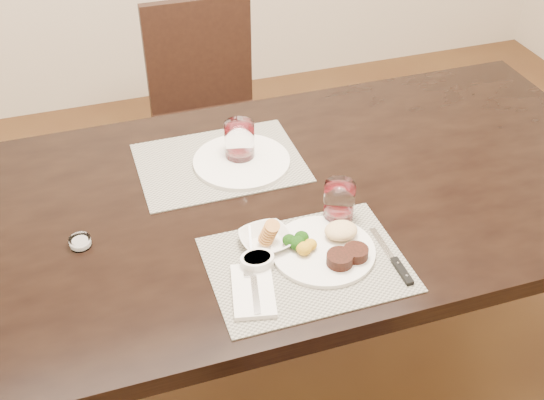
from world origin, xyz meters
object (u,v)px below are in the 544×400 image
object	(u,v)px
dinner_plate	(328,248)
wine_glass_near	(339,203)
steak_knife	(397,264)
chair_far	(208,106)
far_plate	(242,161)
cracker_bowl	(266,240)

from	to	relation	value
dinner_plate	wine_glass_near	bearing A→B (deg)	37.93
dinner_plate	steak_knife	size ratio (longest dim) A/B	1.20
chair_far	far_plate	size ratio (longest dim) A/B	3.27
dinner_plate	wine_glass_near	xyz separation A→B (m)	(0.07, 0.11, 0.03)
cracker_bowl	far_plate	xyz separation A→B (m)	(0.04, 0.35, -0.01)
far_plate	cracker_bowl	bearing A→B (deg)	-96.68
dinner_plate	wine_glass_near	distance (m)	0.14
steak_knife	far_plate	size ratio (longest dim) A/B	0.76
dinner_plate	far_plate	size ratio (longest dim) A/B	0.91
wine_glass_near	steak_knife	bearing A→B (deg)	-72.81
cracker_bowl	wine_glass_near	size ratio (longest dim) A/B	1.26
chair_far	dinner_plate	world-z (taller)	chair_far
steak_knife	chair_far	bearing A→B (deg)	97.45
dinner_plate	steak_knife	bearing A→B (deg)	-54.26
chair_far	steak_knife	world-z (taller)	chair_far
wine_glass_near	far_plate	world-z (taller)	wine_glass_near
dinner_plate	far_plate	distance (m)	0.44
cracker_bowl	wine_glass_near	xyz separation A→B (m)	(0.21, 0.04, 0.03)
steak_knife	wine_glass_near	distance (m)	0.22
chair_far	cracker_bowl	world-z (taller)	chair_far
cracker_bowl	chair_far	bearing A→B (deg)	84.01
dinner_plate	cracker_bowl	bearing A→B (deg)	133.09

